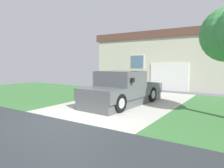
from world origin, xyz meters
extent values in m
cube|color=#BBB9AE|center=(0.00, 4.50, -0.03)|extent=(5.20, 9.00, 0.06)
cube|color=#3C7439|center=(-8.60, 4.50, -0.03)|extent=(12.00, 9.00, 0.06)
cube|color=#4C5052|center=(0.07, 3.82, 0.21)|extent=(2.14, 5.14, 0.42)
cube|color=#4C5052|center=(0.05, 3.48, 1.05)|extent=(2.10, 1.96, 1.26)
cube|color=#1E2833|center=(0.05, 3.48, 1.42)|extent=(1.85, 1.80, 0.53)
cube|color=#4C5052|center=(-0.05, 1.94, 0.70)|extent=(2.06, 1.37, 0.55)
cube|color=black|center=(0.16, 5.37, 0.45)|extent=(2.11, 2.05, 0.06)
cube|color=#4C5052|center=(1.13, 5.31, 0.68)|extent=(0.18, 1.94, 0.52)
cube|color=#4C5052|center=(-0.80, 5.43, 0.68)|extent=(0.18, 1.94, 0.52)
cube|color=#4C5052|center=(0.22, 6.31, 0.68)|extent=(1.99, 0.18, 0.52)
cube|color=black|center=(1.10, 2.77, 1.33)|extent=(0.11, 0.19, 0.20)
cylinder|color=black|center=(0.83, 2.07, 0.40)|extent=(0.31, 0.81, 0.80)
cylinder|color=#9E9EA3|center=(0.83, 2.07, 0.40)|extent=(0.31, 0.46, 0.44)
cylinder|color=black|center=(-0.90, 2.18, 0.40)|extent=(0.31, 0.81, 0.80)
cylinder|color=#9E9EA3|center=(-0.90, 2.18, 0.40)|extent=(0.31, 0.46, 0.44)
cylinder|color=black|center=(1.02, 5.12, 0.40)|extent=(0.31, 0.81, 0.80)
cylinder|color=#9E9EA3|center=(1.02, 5.12, 0.40)|extent=(0.31, 0.46, 0.44)
cylinder|color=black|center=(-0.71, 5.23, 0.40)|extent=(0.31, 0.81, 0.80)
cylinder|color=#9E9EA3|center=(-0.71, 5.23, 0.40)|extent=(0.31, 0.46, 0.44)
cylinder|color=brown|center=(-1.48, 3.62, 0.42)|extent=(0.15, 0.15, 0.84)
cylinder|color=brown|center=(-1.17, 3.52, 0.42)|extent=(0.15, 0.15, 0.84)
cylinder|color=silver|center=(-1.33, 3.57, 1.08)|extent=(0.28, 0.28, 0.53)
cylinder|color=brown|center=(-1.49, 3.62, 1.01)|extent=(0.09, 0.09, 0.61)
cylinder|color=brown|center=(-1.17, 3.52, 1.01)|extent=(0.09, 0.09, 0.61)
sphere|color=brown|center=(-1.33, 3.57, 1.46)|extent=(0.20, 0.20, 0.20)
cylinder|color=#D1B78E|center=(-1.33, 3.57, 1.51)|extent=(0.47, 0.47, 0.01)
cone|color=#D1B78E|center=(-1.33, 3.57, 1.56)|extent=(0.21, 0.21, 0.11)
cube|color=#232328|center=(-1.10, 3.37, 0.11)|extent=(0.33, 0.19, 0.21)
torus|color=#232328|center=(-1.10, 3.37, 0.26)|extent=(0.30, 0.02, 0.30)
cube|color=beige|center=(-0.78, 12.70, 2.02)|extent=(10.89, 5.00, 4.04)
cube|color=brown|center=(-0.78, 12.70, 4.34)|extent=(11.32, 5.20, 0.61)
cube|color=white|center=(0.38, 10.17, 1.05)|extent=(2.91, 0.06, 2.10)
cube|color=slate|center=(-2.28, 10.17, 2.22)|extent=(1.10, 0.05, 1.00)
cube|color=silver|center=(-2.28, 10.18, 2.22)|extent=(1.23, 0.02, 1.12)
cube|color=#286B38|center=(-3.13, 7.90, 0.50)|extent=(0.58, 0.68, 0.81)
cube|color=#1C4A27|center=(-3.13, 7.90, 0.95)|extent=(0.60, 0.71, 0.10)
cylinder|color=black|center=(-3.35, 7.63, 0.09)|extent=(0.05, 0.18, 0.18)
cylinder|color=black|center=(-2.91, 7.63, 0.09)|extent=(0.05, 0.18, 0.18)
camera|label=1|loc=(5.18, -5.20, 2.04)|focal=32.79mm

